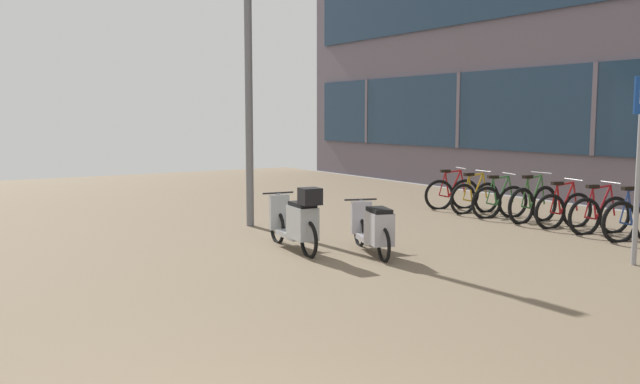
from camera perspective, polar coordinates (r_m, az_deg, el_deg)
bicycle_rack_02 at (r=12.01m, az=25.36°, el=-2.20°), size 1.29×0.50×0.98m
bicycle_rack_03 at (r=12.51m, az=22.78°, el=-1.81°), size 1.27×0.49×0.93m
bicycle_rack_04 at (r=12.94m, az=20.10°, el=-1.46°), size 1.24×0.47×0.92m
bicycle_rack_05 at (r=13.43m, az=17.75°, el=-1.00°), size 1.37×0.48×0.99m
bicycle_rack_06 at (r=13.83m, az=15.10°, el=-0.79°), size 1.22×0.51×0.93m
bicycle_rack_07 at (r=14.37m, az=13.10°, el=-0.47°), size 1.29×0.48×0.92m
bicycle_rack_08 at (r=14.92m, az=11.21°, el=-0.15°), size 1.24×0.54×0.94m
scooter_near at (r=9.97m, az=-1.92°, el=-2.51°), size 0.57×1.78×1.04m
scooter_mid at (r=9.79m, az=4.66°, el=-3.15°), size 0.78×1.61×0.77m
parking_sign at (r=9.95m, az=25.66°, el=3.25°), size 0.40×0.07×2.55m
lamp_post at (r=12.34m, az=-6.14°, el=10.78°), size 0.20×0.52×5.28m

